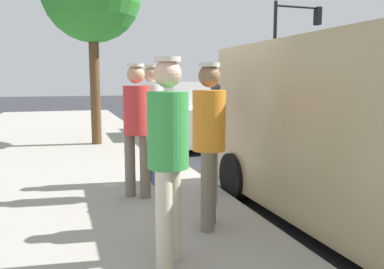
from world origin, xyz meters
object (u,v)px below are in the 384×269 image
(parked_sedan_behind, at_px, (193,115))
(parking_meter_near, at_px, (215,123))
(pedestrian_in_orange, at_px, (209,135))
(pedestrian_in_white, at_px, (152,116))
(traffic_light_corner, at_px, (291,40))
(pedestrian_in_green, at_px, (168,148))
(pedestrian_in_red, at_px, (137,122))

(parked_sedan_behind, bearing_deg, parking_meter_near, 74.36)
(pedestrian_in_orange, bearing_deg, parked_sedan_behind, -106.82)
(pedestrian_in_white, xyz_separation_m, traffic_light_corner, (-8.70, -10.27, 2.35))
(pedestrian_in_white, height_order, traffic_light_corner, traffic_light_corner)
(pedestrian_in_green, bearing_deg, parking_meter_near, -124.73)
(parking_meter_near, height_order, traffic_light_corner, traffic_light_corner)
(pedestrian_in_red, distance_m, pedestrian_in_green, 1.99)
(pedestrian_in_orange, distance_m, traffic_light_corner, 15.08)
(pedestrian_in_orange, distance_m, parked_sedan_behind, 6.94)
(pedestrian_in_orange, bearing_deg, pedestrian_in_green, 48.11)
(parking_meter_near, xyz_separation_m, traffic_light_corner, (-8.18, -11.52, 2.34))
(pedestrian_in_orange, height_order, parked_sedan_behind, pedestrian_in_orange)
(parking_meter_near, distance_m, traffic_light_corner, 14.32)
(parking_meter_near, bearing_deg, pedestrian_in_red, -35.66)
(parking_meter_near, bearing_deg, traffic_light_corner, -125.40)
(pedestrian_in_red, bearing_deg, parking_meter_near, 144.34)
(parking_meter_near, xyz_separation_m, pedestrian_in_red, (0.86, -0.62, -0.02))
(pedestrian_in_green, xyz_separation_m, parked_sedan_behind, (-2.61, -7.31, -0.40))
(parking_meter_near, height_order, pedestrian_in_green, pedestrian_in_green)
(traffic_light_corner, bearing_deg, pedestrian_in_orange, 55.07)
(pedestrian_in_orange, relative_size, pedestrian_in_red, 0.98)
(parking_meter_near, height_order, pedestrian_in_orange, pedestrian_in_orange)
(pedestrian_in_white, distance_m, traffic_light_corner, 13.67)
(parked_sedan_behind, bearing_deg, pedestrian_in_green, 70.33)
(pedestrian_in_red, xyz_separation_m, traffic_light_corner, (-9.04, -10.90, 2.35))
(pedestrian_in_green, distance_m, parked_sedan_behind, 7.77)
(pedestrian_in_green, bearing_deg, pedestrian_in_red, -92.57)
(traffic_light_corner, bearing_deg, pedestrian_in_green, 54.67)
(traffic_light_corner, bearing_deg, parked_sedan_behind, 40.54)
(pedestrian_in_red, height_order, traffic_light_corner, traffic_light_corner)
(parked_sedan_behind, relative_size, traffic_light_corner, 0.85)
(pedestrian_in_white, distance_m, parked_sedan_behind, 5.20)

